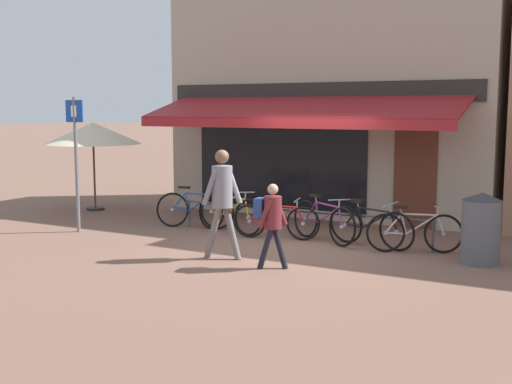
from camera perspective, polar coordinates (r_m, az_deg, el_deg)
name	(u,v)px	position (r m, az deg, el deg)	size (l,w,h in m)	color
ground_plane	(283,247)	(11.69, 2.41, -4.92)	(160.00, 160.00, 0.00)	brown
shop_front	(338,104)	(15.86, 7.31, 7.78)	(7.75, 4.73, 5.24)	tan
bike_rack_rail	(299,213)	(12.42, 3.86, -1.88)	(5.24, 0.04, 0.57)	#47494F
bicycle_blue	(195,209)	(13.58, -5.47, -1.54)	(1.72, 0.70, 0.89)	black
bicycle_orange	(229,213)	(13.02, -2.39, -1.89)	(1.76, 0.56, 0.89)	black
bicycle_red	(276,221)	(12.35, 1.76, -2.56)	(1.68, 0.57, 0.80)	black
bicycle_purple	(323,221)	(12.16, 6.00, -2.60)	(1.63, 0.91, 0.87)	black
bicycle_black	(370,226)	(11.80, 10.12, -3.02)	(1.76, 0.66, 0.86)	black
bicycle_silver	(414,232)	(11.53, 13.89, -3.44)	(1.58, 0.82, 0.84)	black
pedestrian_adult	(222,192)	(10.61, -3.03, 0.00)	(0.64, 0.50, 1.84)	slate
pedestrian_child	(271,216)	(9.99, 1.33, -2.13)	(0.52, 0.50, 1.36)	black
litter_bin	(481,228)	(10.96, 19.37, -3.06)	(0.63, 0.63, 1.16)	#515459
parking_sign	(76,151)	(13.41, -15.72, 3.54)	(0.44, 0.07, 2.73)	slate
cafe_parasol	(93,134)	(16.25, -14.29, 5.06)	(2.34, 2.34, 2.17)	#4C3D2D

